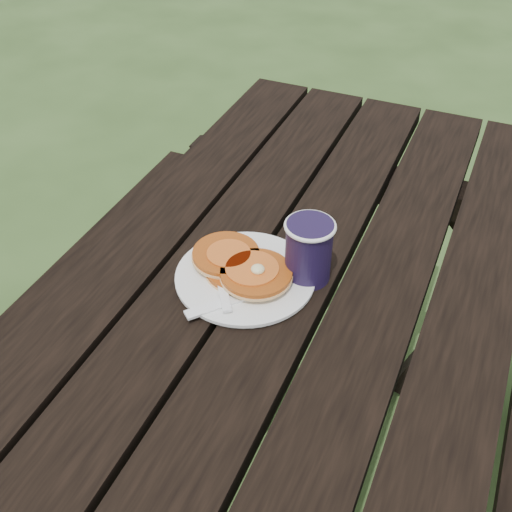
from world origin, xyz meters
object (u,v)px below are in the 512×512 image
at_px(plate, 245,277).
at_px(picnic_table, 254,477).
at_px(coffee_cup, 309,248).
at_px(pancake_stack, 242,266).

bearing_deg(plate, picnic_table, -60.90).
height_order(picnic_table, coffee_cup, coffee_cup).
bearing_deg(pancake_stack, picnic_table, -58.92).
xyz_separation_m(picnic_table, pancake_stack, (-0.08, 0.14, 0.41)).
bearing_deg(pancake_stack, plate, -27.08).
height_order(plate, coffee_cup, coffee_cup).
bearing_deg(pancake_stack, coffee_cup, 23.83).
bearing_deg(picnic_table, pancake_stack, 121.08).
height_order(picnic_table, pancake_stack, pancake_stack).
xyz_separation_m(plate, pancake_stack, (-0.01, 0.00, 0.02)).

